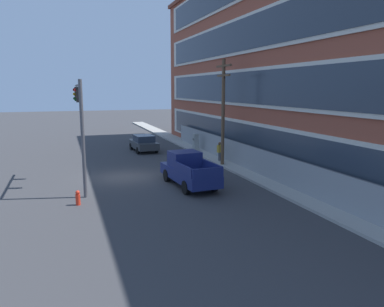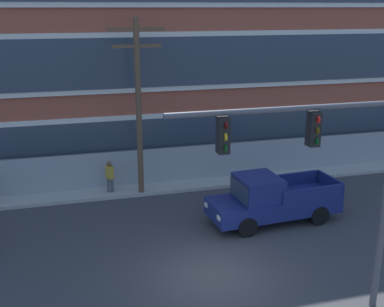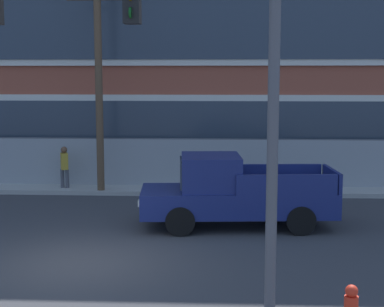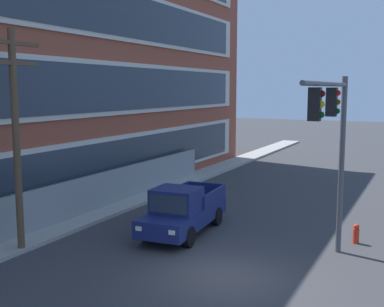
{
  "view_description": "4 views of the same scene",
  "coord_description": "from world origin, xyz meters",
  "px_view_note": "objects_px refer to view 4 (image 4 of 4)",
  "views": [
    {
      "loc": [
        25.07,
        -3.67,
        5.98
      ],
      "look_at": [
        3.09,
        3.86,
        1.92
      ],
      "focal_mm": 35.0,
      "sensor_mm": 36.0,
      "label": 1
    },
    {
      "loc": [
        -4.32,
        -13.35,
        8.57
      ],
      "look_at": [
        0.16,
        3.26,
        3.3
      ],
      "focal_mm": 45.0,
      "sensor_mm": 36.0,
      "label": 2
    },
    {
      "loc": [
        3.27,
        -12.88,
        4.31
      ],
      "look_at": [
        2.34,
        4.96,
        1.9
      ],
      "focal_mm": 55.0,
      "sensor_mm": 36.0,
      "label": 3
    },
    {
      "loc": [
        -13.72,
        -5.57,
        6.02
      ],
      "look_at": [
        0.51,
        1.51,
        3.88
      ],
      "focal_mm": 45.0,
      "sensor_mm": 36.0,
      "label": 4
    }
  ],
  "objects_px": {
    "pickup_truck_navy": "(183,211)",
    "traffic_signal_mast": "(334,132)",
    "utility_pole_near_corner": "(16,130)",
    "fire_hydrant": "(356,234)"
  },
  "relations": [
    {
      "from": "pickup_truck_navy",
      "to": "traffic_signal_mast",
      "type": "bearing_deg",
      "value": -101.35
    },
    {
      "from": "traffic_signal_mast",
      "to": "pickup_truck_navy",
      "type": "distance_m",
      "value": 7.32
    },
    {
      "from": "pickup_truck_navy",
      "to": "utility_pole_near_corner",
      "type": "bearing_deg",
      "value": 137.19
    },
    {
      "from": "traffic_signal_mast",
      "to": "fire_hydrant",
      "type": "height_order",
      "value": "traffic_signal_mast"
    },
    {
      "from": "fire_hydrant",
      "to": "traffic_signal_mast",
      "type": "bearing_deg",
      "value": 171.86
    },
    {
      "from": "pickup_truck_navy",
      "to": "utility_pole_near_corner",
      "type": "relative_size",
      "value": 0.69
    },
    {
      "from": "utility_pole_near_corner",
      "to": "fire_hydrant",
      "type": "relative_size",
      "value": 10.42
    },
    {
      "from": "traffic_signal_mast",
      "to": "utility_pole_near_corner",
      "type": "height_order",
      "value": "utility_pole_near_corner"
    },
    {
      "from": "utility_pole_near_corner",
      "to": "fire_hydrant",
      "type": "bearing_deg",
      "value": -59.13
    },
    {
      "from": "pickup_truck_navy",
      "to": "fire_hydrant",
      "type": "height_order",
      "value": "pickup_truck_navy"
    }
  ]
}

